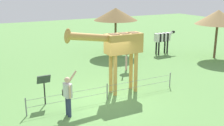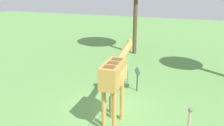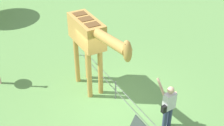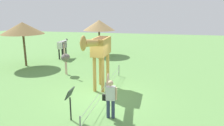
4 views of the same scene
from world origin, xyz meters
name	(u,v)px [view 3 (image 3 of 4)]	position (x,y,z in m)	size (l,w,h in m)	color
ground_plane	(114,99)	(0.00, 0.00, 0.00)	(60.00, 60.00, 0.00)	#60934C
giraffe	(90,38)	(-0.82, -0.47, 2.21)	(3.68, 0.71, 3.24)	#C69347
visitor	(169,105)	(2.03, 0.77, 0.90)	(0.60, 0.58, 1.73)	navy
wire_fence	(116,89)	(0.00, 0.06, 0.40)	(7.05, 0.05, 0.75)	slate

